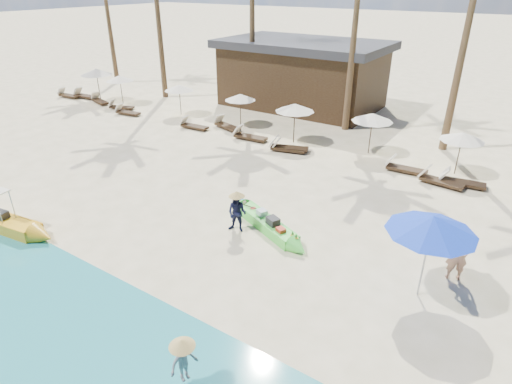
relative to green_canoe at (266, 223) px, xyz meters
The scene contains 27 objects.
ground 2.62m from the green_canoe, 61.48° to the right, with size 240.00×240.00×0.00m, color #F7E3B7.
green_canoe is the anchor object (origin of this frame).
tourist 6.11m from the green_canoe, ahead, with size 0.60×0.39×1.65m, color tan.
vendor_green 1.14m from the green_canoe, 138.24° to the right, with size 0.69×0.54×1.41m, color black.
vendor_yellow 6.77m from the green_canoe, 72.71° to the right, with size 0.65×0.38×1.01m, color gray.
blue_umbrella 5.81m from the green_canoe, ahead, with size 2.33×2.33×2.51m.
resort_parasol_0 21.24m from the green_canoe, 156.78° to the left, with size 2.20×2.20×2.26m.
lounger_0_left 23.40m from the green_canoe, 161.07° to the left, with size 1.90×0.77×0.63m.
lounger_0_right 22.45m from the green_canoe, 158.74° to the left, with size 2.03×0.77×0.68m.
resort_parasol_1 19.50m from the green_canoe, 153.60° to the left, with size 1.91×1.91×1.97m.
lounger_1_left 20.46m from the green_canoe, 157.52° to the left, with size 1.88×1.03×0.61m.
lounger_1_right 18.13m from the green_canoe, 155.27° to the left, with size 1.78×1.07×0.58m.
resort_parasol_2 15.16m from the green_canoe, 143.79° to the left, with size 1.87×1.87×1.93m.
lounger_2_left 16.59m from the green_canoe, 155.31° to the left, with size 1.79×0.75×0.59m.
resort_parasol_3 12.06m from the green_canoe, 129.72° to the left, with size 1.83×1.83×1.89m.
lounger_3_left 11.95m from the green_canoe, 143.47° to the left, with size 1.82×0.67×0.61m.
lounger_3_right 11.45m from the green_canoe, 134.23° to the left, with size 2.00×1.08×0.65m.
resort_parasol_4 9.20m from the green_canoe, 112.98° to the left, with size 2.05×2.05×2.11m.
lounger_4_left 9.36m from the green_canoe, 128.34° to the left, with size 1.97×0.75×0.66m.
lounger_4_right 7.57m from the green_canoe, 114.13° to the left, with size 1.78×0.92×0.58m.
resort_parasol_5 9.16m from the green_canoe, 87.43° to the left, with size 2.00×2.00×2.06m.
lounger_5_left 7.67m from the green_canoe, 114.58° to the left, with size 2.07×1.21×0.67m.
resort_parasol_6 9.95m from the green_canoe, 62.36° to the left, with size 1.90×1.90×1.95m.
lounger_6_left 8.04m from the green_canoe, 71.35° to the left, with size 1.89×0.66×0.63m.
lounger_6_right 8.27m from the green_canoe, 59.38° to the left, with size 1.92×0.76×0.64m.
lounger_7_left 9.00m from the green_canoe, 56.42° to the left, with size 1.91×0.79×0.63m.
pavilion_west 16.76m from the green_canoe, 113.95° to the left, with size 10.80×6.60×4.30m.
Camera 1 is at (5.58, -8.68, 7.89)m, focal length 30.00 mm.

